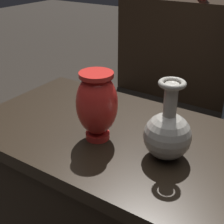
# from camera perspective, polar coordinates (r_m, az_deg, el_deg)

# --- Properties ---
(display_plinth) EXTENTS (1.20, 0.64, 0.80)m
(display_plinth) POSITION_cam_1_polar(r_m,az_deg,el_deg) (1.40, 2.23, -18.24)
(display_plinth) COLOR black
(display_plinth) RESTS_ON ground_plane
(vase_centerpiece) EXTENTS (0.14, 0.14, 0.25)m
(vase_centerpiece) POSITION_cam_1_polar(r_m,az_deg,el_deg) (1.07, -2.76, 1.46)
(vase_centerpiece) COLOR red
(vase_centerpiece) RESTS_ON display_plinth
(vase_tall_behind) EXTENTS (0.15, 0.15, 0.26)m
(vase_tall_behind) POSITION_cam_1_polar(r_m,az_deg,el_deg) (1.01, 10.06, -3.77)
(vase_tall_behind) COLOR gray
(vase_tall_behind) RESTS_ON display_plinth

